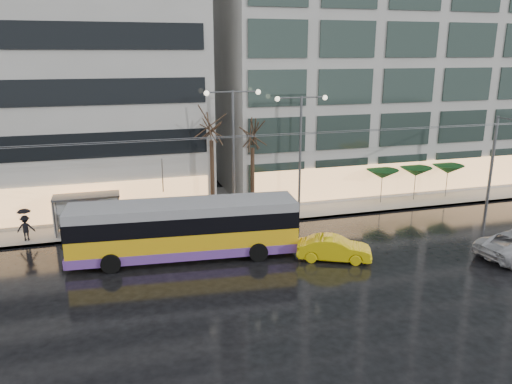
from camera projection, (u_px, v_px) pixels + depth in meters
name	position (u px, v px, depth m)	size (l,w,h in m)	color
ground	(247.00, 287.00, 25.68)	(140.00, 140.00, 0.00)	black
sidewalk	(225.00, 205.00, 39.13)	(80.00, 10.00, 0.15)	gray
kerb	(240.00, 225.00, 34.56)	(80.00, 0.10, 0.15)	slate
building_right	(394.00, 40.00, 44.92)	(32.00, 14.00, 25.00)	#A09E99
trolleybus	(184.00, 231.00, 28.93)	(13.28, 5.61, 6.07)	gold
catenary	(229.00, 171.00, 32.13)	(42.24, 5.12, 7.00)	#595B60
bus_shelter	(81.00, 205.00, 32.76)	(4.20, 1.60, 2.51)	#595B60
street_lamp_near	(233.00, 137.00, 34.57)	(3.96, 0.36, 9.03)	#595B60
street_lamp_far	(301.00, 137.00, 35.99)	(3.96, 0.36, 8.53)	#595B60
tree_a	(211.00, 121.00, 34.05)	(3.20, 3.20, 8.40)	black
tree_b	(252.00, 129.00, 35.23)	(3.20, 3.20, 7.70)	black
parasol_a	(382.00, 174.00, 38.95)	(2.50, 2.50, 2.65)	#595B60
parasol_b	(416.00, 172.00, 39.76)	(2.50, 2.50, 2.65)	#595B60
parasol_c	(448.00, 169.00, 40.57)	(2.50, 2.50, 2.65)	#595B60
taxi_b	(334.00, 248.00, 28.83)	(1.48, 4.25, 1.40)	yellow
pedestrian_a	(113.00, 214.00, 32.21)	(1.23, 1.24, 2.19)	black
pedestrian_b	(150.00, 214.00, 34.12)	(0.93, 0.82, 1.62)	black
pedestrian_c	(25.00, 224.00, 31.32)	(1.12, 0.89, 2.11)	black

